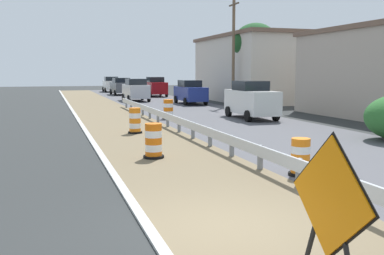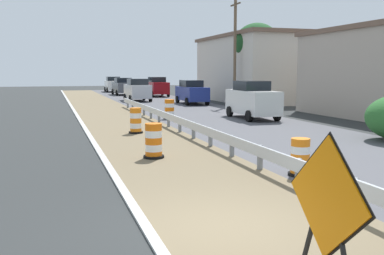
% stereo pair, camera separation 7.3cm
% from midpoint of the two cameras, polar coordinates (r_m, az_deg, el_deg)
% --- Properties ---
extents(ground_plane, '(160.00, 160.00, 0.00)m').
position_cam_midpoint_polar(ground_plane, '(8.05, 3.88, -12.84)').
color(ground_plane, '#2B2D2D').
extents(median_dirt_strip, '(4.15, 120.00, 0.01)m').
position_cam_midpoint_polar(median_dirt_strip, '(8.40, 9.55, -12.04)').
color(median_dirt_strip, '#706047').
rests_on(median_dirt_strip, ground).
extents(curb_near_edge, '(0.20, 120.00, 0.11)m').
position_cam_midpoint_polar(curb_near_edge, '(7.68, -5.42, -13.82)').
color(curb_near_edge, '#ADADA8').
rests_on(curb_near_edge, ground).
extents(guardrail_median, '(0.18, 48.84, 0.71)m').
position_cam_midpoint_polar(guardrail_median, '(11.71, 10.63, -3.92)').
color(guardrail_median, silver).
rests_on(guardrail_median, ground).
extents(warning_sign_diamond, '(0.10, 1.74, 2.01)m').
position_cam_midpoint_polar(warning_sign_diamond, '(6.10, 17.11, -9.26)').
color(warning_sign_diamond, black).
rests_on(warning_sign_diamond, ground).
extents(traffic_barrel_nearest, '(0.63, 0.63, 1.01)m').
position_cam_midpoint_polar(traffic_barrel_nearest, '(12.09, 13.70, -3.97)').
color(traffic_barrel_nearest, orange).
rests_on(traffic_barrel_nearest, ground).
extents(traffic_barrel_close, '(0.67, 0.67, 1.12)m').
position_cam_midpoint_polar(traffic_barrel_close, '(14.16, -5.16, -1.93)').
color(traffic_barrel_close, orange).
rests_on(traffic_barrel_close, ground).
extents(traffic_barrel_mid, '(0.64, 0.64, 1.15)m').
position_cam_midpoint_polar(traffic_barrel_mid, '(19.93, -7.51, 0.75)').
color(traffic_barrel_mid, orange).
rests_on(traffic_barrel_mid, ground).
extents(traffic_barrel_far, '(0.70, 0.70, 1.14)m').
position_cam_midpoint_polar(traffic_barrel_far, '(25.84, -3.17, 2.27)').
color(traffic_barrel_far, orange).
rests_on(traffic_barrel_far, ground).
extents(car_lead_near_lane, '(2.25, 4.39, 2.03)m').
position_cam_midpoint_polar(car_lead_near_lane, '(53.06, -9.24, 5.29)').
color(car_lead_near_lane, '#4C5156').
rests_on(car_lead_near_lane, ground).
extents(car_trailing_near_lane, '(2.04, 4.71, 2.03)m').
position_cam_midpoint_polar(car_trailing_near_lane, '(37.74, -0.29, 4.62)').
color(car_trailing_near_lane, navy).
rests_on(car_trailing_near_lane, ground).
extents(car_lead_far_lane, '(2.10, 4.35, 2.10)m').
position_cam_midpoint_polar(car_lead_far_lane, '(41.80, -7.36, 4.86)').
color(car_lead_far_lane, silver).
rests_on(car_lead_far_lane, ground).
extents(car_mid_far_lane, '(2.03, 4.51, 2.22)m').
position_cam_midpoint_polar(car_mid_far_lane, '(26.13, 7.60, 3.57)').
color(car_mid_far_lane, silver).
rests_on(car_mid_far_lane, ground).
extents(car_trailing_far_lane, '(2.12, 4.56, 2.07)m').
position_cam_midpoint_polar(car_trailing_far_lane, '(61.30, -10.49, 5.54)').
color(car_trailing_far_lane, silver).
rests_on(car_trailing_far_lane, ground).
extents(car_distant_a, '(2.14, 4.74, 2.16)m').
position_cam_midpoint_polar(car_distant_a, '(49.60, -4.80, 5.30)').
color(car_distant_a, maroon).
rests_on(car_distant_a, ground).
extents(roadside_shop_far, '(9.26, 14.05, 6.11)m').
position_cam_midpoint_polar(roadside_shop_far, '(42.55, 9.09, 7.59)').
color(roadside_shop_far, beige).
rests_on(roadside_shop_far, ground).
extents(utility_pole_mid, '(0.24, 1.80, 8.59)m').
position_cam_midpoint_polar(utility_pole_mid, '(36.22, 5.33, 9.91)').
color(utility_pole_mid, brown).
rests_on(utility_pole_mid, ground).
extents(tree_roadside, '(3.76, 3.76, 6.79)m').
position_cam_midpoint_polar(tree_roadside, '(37.77, 8.15, 10.69)').
color(tree_roadside, '#4C3D2D').
rests_on(tree_roadside, ground).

